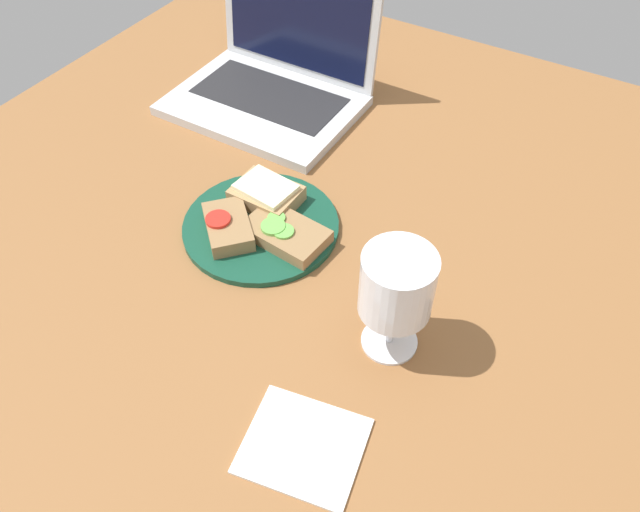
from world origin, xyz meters
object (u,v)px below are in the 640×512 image
sandwich_with_tomato (228,226)px  wine_glass (397,289)px  napkin (303,446)px  sandwich_with_cheese (266,194)px  plate (261,226)px  sandwich_with_cucumber (285,233)px  laptop (273,81)px

sandwich_with_tomato → wine_glass: wine_glass is taller
napkin → wine_glass: bearing=83.6°
sandwich_with_cheese → sandwich_with_tomato: bearing=-97.3°
plate → wine_glass: wine_glass is taller
wine_glass → napkin: wine_glass is taller
sandwich_with_tomato → napkin: (26.46, -22.14, -2.05)cm
sandwich_with_cheese → sandwich_with_tomato: (-1.07, -8.37, -0.30)cm
sandwich_with_tomato → napkin: 34.56cm
sandwich_with_cheese → sandwich_with_tomato: size_ratio=0.88×
sandwich_with_tomato → wine_glass: bearing=-9.3°
plate → sandwich_with_cucumber: (4.74, -0.60, 1.58)cm
wine_glass → sandwich_with_cheese: bearing=154.5°
plate → sandwich_with_cheese: size_ratio=2.35×
laptop → wine_glass: bearing=-41.6°
sandwich_with_cheese → wine_glass: bearing=-25.5°
sandwich_with_cucumber → napkin: sandwich_with_cucumber is taller
sandwich_with_cheese → napkin: (25.39, -30.51, -2.35)cm
sandwich_with_cheese → laptop: bearing=121.5°
sandwich_with_cucumber → laptop: laptop is taller
sandwich_with_cheese → sandwich_with_tomato: 8.44cm
wine_glass → sandwich_with_tomato: bearing=170.7°
plate → sandwich_with_tomato: sandwich_with_tomato is taller
wine_glass → napkin: 20.38cm
laptop → sandwich_with_cucumber: bearing=-53.8°
laptop → napkin: 68.63cm
sandwich_with_cucumber → sandwich_with_cheese: sandwich_with_cheese is taller
sandwich_with_cucumber → wine_glass: size_ratio=0.81×
sandwich_with_tomato → napkin: sandwich_with_tomato is taller
plate → wine_glass: 28.63cm
sandwich_with_cucumber → sandwich_with_cheese: (-6.64, 5.07, 0.46)cm
sandwich_with_cucumber → sandwich_with_cheese: size_ratio=1.27×
sandwich_with_cucumber → sandwich_with_cheese: bearing=142.7°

